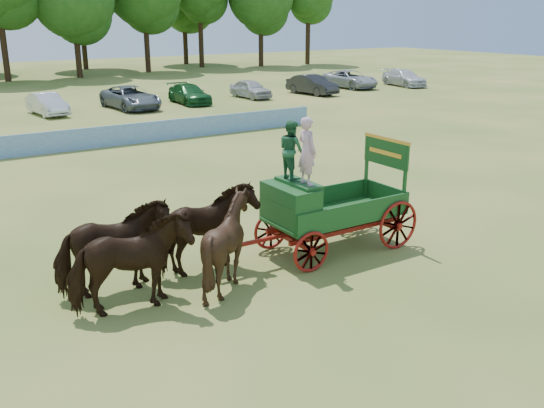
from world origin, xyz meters
The scene contains 8 objects.
ground centered at (0.00, 0.00, 0.00)m, with size 160.00×160.00×0.00m, color #9F8F48.
horse_lead_left centered at (-5.40, 0.52, 1.12)m, with size 1.21×2.65×2.24m, color black.
horse_lead_right centered at (-5.40, 1.62, 1.12)m, with size 1.21×2.65×2.24m, color black.
horse_wheel_left centered at (-3.00, 0.52, 1.12)m, with size 1.81×2.04×2.24m, color black.
horse_wheel_right centered at (-3.00, 1.62, 1.12)m, with size 1.21×2.65×2.24m, color black.
farm_dray centered at (-0.05, 1.09, 1.68)m, with size 6.00×2.00×3.89m.
sponsor_banner centered at (-1.00, 18.00, 0.53)m, with size 26.00×0.08×1.05m, color #1C609A.
parked_cars centered at (2.68, 30.03, 0.76)m, with size 59.87×7.23×1.65m.
Camera 1 is at (-9.39, -11.36, 6.32)m, focal length 40.00 mm.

